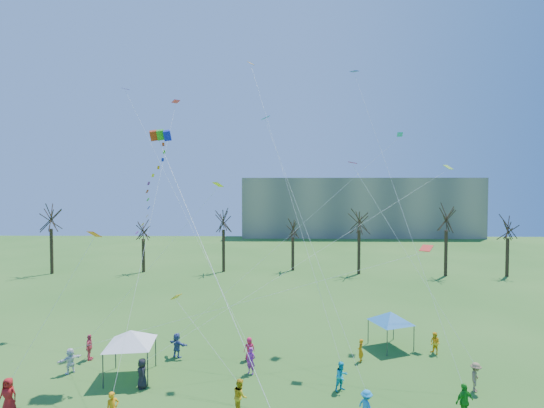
{
  "coord_description": "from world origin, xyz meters",
  "views": [
    {
      "loc": [
        1.23,
        -17.87,
        11.8
      ],
      "look_at": [
        0.78,
        5.0,
        11.0
      ],
      "focal_mm": 25.0,
      "sensor_mm": 36.0,
      "label": 1
    }
  ],
  "objects_px": {
    "big_box_kite": "(155,190)",
    "canopy_tent_white": "(131,337)",
    "distant_building": "(358,207)",
    "canopy_tent_blue": "(391,317)"
  },
  "relations": [
    {
      "from": "distant_building",
      "to": "canopy_tent_blue",
      "type": "height_order",
      "value": "distant_building"
    },
    {
      "from": "big_box_kite",
      "to": "canopy_tent_white",
      "type": "xyz_separation_m",
      "value": [
        -1.11,
        -1.64,
        -9.34
      ]
    },
    {
      "from": "distant_building",
      "to": "canopy_tent_white",
      "type": "xyz_separation_m",
      "value": [
        -30.19,
        -76.44,
        -4.97
      ]
    },
    {
      "from": "canopy_tent_white",
      "to": "canopy_tent_blue",
      "type": "height_order",
      "value": "canopy_tent_white"
    },
    {
      "from": "big_box_kite",
      "to": "canopy_tent_blue",
      "type": "relative_size",
      "value": 6.03
    },
    {
      "from": "distant_building",
      "to": "big_box_kite",
      "type": "distance_m",
      "value": 80.37
    },
    {
      "from": "big_box_kite",
      "to": "canopy_tent_white",
      "type": "bearing_deg",
      "value": -123.98
    },
    {
      "from": "big_box_kite",
      "to": "canopy_tent_blue",
      "type": "distance_m",
      "value": 19.51
    },
    {
      "from": "canopy_tent_white",
      "to": "canopy_tent_blue",
      "type": "distance_m",
      "value": 18.46
    },
    {
      "from": "big_box_kite",
      "to": "canopy_tent_blue",
      "type": "bearing_deg",
      "value": 10.94
    }
  ]
}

